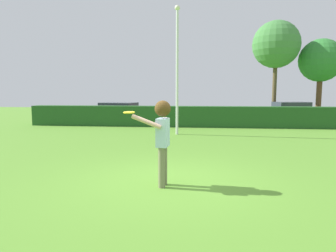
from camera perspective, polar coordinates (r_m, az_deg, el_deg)
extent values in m
plane|color=#5C952F|center=(6.66, 0.08, -10.58)|extent=(60.00, 60.00, 0.00)
cylinder|color=#777755|center=(6.19, -1.20, -7.89)|extent=(0.14, 0.14, 0.84)
cylinder|color=#777755|center=(6.38, -0.79, -7.45)|extent=(0.14, 0.14, 0.84)
cube|color=silver|center=(6.15, -1.01, -1.24)|extent=(0.26, 0.40, 0.58)
cylinder|color=#D6A986|center=(5.96, -4.13, 0.83)|extent=(0.62, 0.15, 0.30)
cylinder|color=#D6A986|center=(6.38, -0.54, -1.14)|extent=(0.09, 0.09, 0.62)
sphere|color=#D6A986|center=(6.10, -1.02, 3.05)|extent=(0.22, 0.22, 0.22)
sphere|color=#4D3616|center=(6.10, -1.02, 3.33)|extent=(0.33, 0.33, 0.33)
cylinder|color=yellow|center=(6.09, -7.42, 2.58)|extent=(0.23, 0.23, 0.04)
cylinder|color=silver|center=(13.79, 1.75, 9.90)|extent=(0.12, 0.12, 5.55)
sphere|color=#F2EFCC|center=(14.25, 1.79, 21.52)|extent=(0.24, 0.24, 0.24)
cube|color=#225220|center=(16.98, 3.89, 1.83)|extent=(18.20, 0.90, 1.15)
cube|color=#B21E1E|center=(20.20, -9.33, 2.50)|extent=(4.47, 2.58, 0.55)
cube|color=#2D333D|center=(20.18, -9.36, 3.85)|extent=(2.49, 2.01, 0.40)
cylinder|color=black|center=(20.35, -4.53, 1.82)|extent=(0.61, 0.23, 0.60)
cylinder|color=black|center=(18.81, -6.59, 1.41)|extent=(0.61, 0.23, 0.60)
cylinder|color=black|center=(21.68, -11.69, 1.99)|extent=(0.61, 0.23, 0.60)
cylinder|color=black|center=(20.24, -14.13, 1.62)|extent=(0.61, 0.23, 0.60)
cube|color=#1E6633|center=(22.82, 22.30, 2.55)|extent=(4.45, 2.47, 0.55)
cube|color=#2D333D|center=(22.80, 22.35, 3.74)|extent=(2.46, 1.96, 0.40)
cylinder|color=black|center=(24.28, 24.45, 2.01)|extent=(0.61, 0.21, 0.60)
cylinder|color=black|center=(22.82, 26.53, 1.66)|extent=(0.61, 0.21, 0.60)
cylinder|color=black|center=(22.98, 18.04, 2.06)|extent=(0.61, 0.21, 0.60)
cylinder|color=black|center=(21.43, 19.80, 1.69)|extent=(0.61, 0.21, 0.60)
cylinder|color=brown|center=(23.48, 19.54, 6.66)|extent=(0.30, 0.30, 4.34)
sphere|color=#44843F|center=(23.72, 19.84, 14.37)|extent=(3.38, 3.38, 3.38)
cylinder|color=brown|center=(24.65, 26.71, 5.10)|extent=(0.38, 0.38, 3.29)
sphere|color=#307B32|center=(24.75, 27.02, 11.04)|extent=(3.07, 3.07, 3.07)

